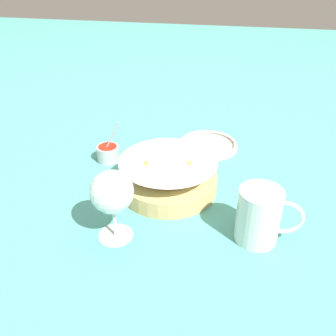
# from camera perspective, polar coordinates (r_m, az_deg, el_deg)

# --- Properties ---
(ground_plane) EXTENTS (4.00, 4.00, 0.00)m
(ground_plane) POSITION_cam_1_polar(r_m,az_deg,el_deg) (0.95, 2.41, -2.29)
(ground_plane) COLOR teal
(food_basket) EXTENTS (0.24, 0.24, 0.10)m
(food_basket) POSITION_cam_1_polar(r_m,az_deg,el_deg) (0.91, -0.07, -1.26)
(food_basket) COLOR tan
(food_basket) RESTS_ON ground_plane
(sauce_cup) EXTENTS (0.07, 0.06, 0.12)m
(sauce_cup) POSITION_cam_1_polar(r_m,az_deg,el_deg) (1.05, -9.11, 2.33)
(sauce_cup) COLOR #B7B7BC
(sauce_cup) RESTS_ON ground_plane
(wine_glass) EXTENTS (0.09, 0.09, 0.16)m
(wine_glass) POSITION_cam_1_polar(r_m,az_deg,el_deg) (0.74, -8.55, -3.91)
(wine_glass) COLOR silver
(wine_glass) RESTS_ON ground_plane
(beer_mug) EXTENTS (0.13, 0.09, 0.12)m
(beer_mug) POSITION_cam_1_polar(r_m,az_deg,el_deg) (0.78, 13.71, -7.33)
(beer_mug) COLOR silver
(beer_mug) RESTS_ON ground_plane
(side_plate) EXTENTS (0.18, 0.18, 0.01)m
(side_plate) POSITION_cam_1_polar(r_m,az_deg,el_deg) (1.12, 6.09, 3.59)
(side_plate) COLOR silver
(side_plate) RESTS_ON ground_plane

